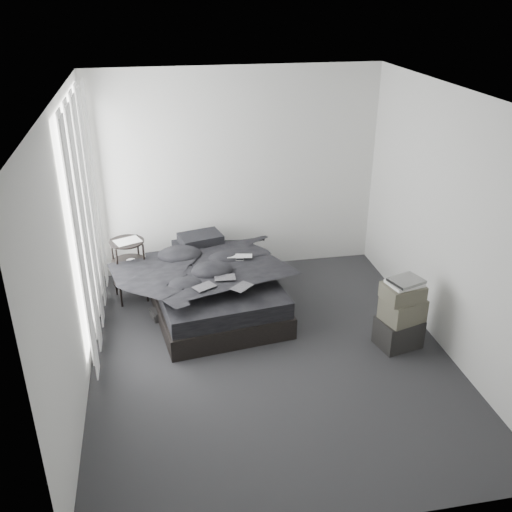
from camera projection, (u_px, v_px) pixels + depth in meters
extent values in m
cube|color=#2B2A2D|center=(270.00, 355.00, 5.87)|extent=(3.60, 4.20, 0.01)
cube|color=white|center=(274.00, 97.00, 4.74)|extent=(3.60, 4.20, 0.01)
cube|color=silver|center=(237.00, 173.00, 7.16)|extent=(3.60, 0.01, 2.60)
cube|color=silver|center=(344.00, 378.00, 3.45)|extent=(3.60, 0.01, 2.60)
cube|color=silver|center=(72.00, 255.00, 5.01)|extent=(0.01, 4.20, 2.60)
cube|color=silver|center=(451.00, 226.00, 5.60)|extent=(0.01, 4.20, 2.60)
cube|color=white|center=(82.00, 213.00, 5.78)|extent=(0.02, 2.00, 2.30)
cube|color=white|center=(88.00, 219.00, 5.82)|extent=(0.06, 2.12, 2.48)
cube|color=black|center=(214.00, 300.00, 6.64)|extent=(1.58, 1.96, 0.24)
cube|color=black|center=(214.00, 283.00, 6.55)|extent=(1.53, 1.90, 0.19)
imported|color=black|center=(214.00, 269.00, 6.43)|extent=(1.51, 1.69, 0.21)
cube|color=black|center=(196.00, 247.00, 7.06)|extent=(0.58, 0.43, 0.12)
cube|color=black|center=(200.00, 239.00, 7.01)|extent=(0.57, 0.46, 0.11)
imported|color=silver|center=(240.00, 253.00, 6.54)|extent=(0.31, 0.23, 0.02)
cube|color=black|center=(204.00, 281.00, 5.95)|extent=(0.27, 0.24, 0.01)
cube|color=black|center=(225.00, 272.00, 6.13)|extent=(0.24, 0.16, 0.01)
cube|color=black|center=(242.00, 281.00, 5.94)|extent=(0.27, 0.26, 0.01)
cylinder|color=black|center=(130.00, 270.00, 6.76)|extent=(0.49, 0.49, 0.75)
cube|color=white|center=(128.00, 241.00, 6.59)|extent=(0.35, 0.31, 0.01)
cube|color=black|center=(157.00, 314.00, 6.47)|extent=(0.17, 0.21, 0.12)
cube|color=black|center=(398.00, 332.00, 5.96)|extent=(0.49, 0.42, 0.31)
cube|color=#525041|center=(403.00, 309.00, 5.84)|extent=(0.47, 0.42, 0.24)
cube|color=#525041|center=(403.00, 292.00, 5.75)|extent=(0.43, 0.36, 0.17)
cube|color=silver|center=(405.00, 283.00, 5.71)|extent=(0.37, 0.32, 0.03)
cube|color=silver|center=(406.00, 281.00, 5.69)|extent=(0.38, 0.34, 0.03)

